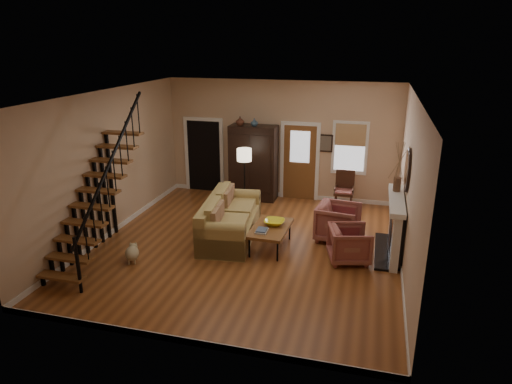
% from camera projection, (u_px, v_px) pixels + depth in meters
% --- Properties ---
extents(room, '(7.00, 7.33, 3.30)m').
position_uv_depth(room, '(250.00, 160.00, 11.27)').
color(room, brown).
rests_on(room, ground).
extents(staircase, '(0.94, 2.80, 3.20)m').
position_uv_depth(staircase, '(93.00, 185.00, 9.01)').
color(staircase, brown).
rests_on(staircase, ground).
extents(fireplace, '(0.33, 1.95, 2.30)m').
position_uv_depth(fireplace, '(397.00, 221.00, 9.50)').
color(fireplace, black).
rests_on(fireplace, ground).
extents(armoire, '(1.30, 0.60, 2.10)m').
position_uv_depth(armoire, '(254.00, 163.00, 12.76)').
color(armoire, black).
rests_on(armoire, ground).
extents(vase_a, '(0.24, 0.24, 0.25)m').
position_uv_depth(vase_a, '(240.00, 121.00, 12.37)').
color(vase_a, '#4C2619').
rests_on(vase_a, armoire).
extents(vase_b, '(0.20, 0.20, 0.21)m').
position_uv_depth(vase_b, '(254.00, 122.00, 12.28)').
color(vase_b, '#334C60').
rests_on(vase_b, armoire).
extents(sofa, '(1.34, 2.56, 0.91)m').
position_uv_depth(sofa, '(230.00, 218.00, 10.39)').
color(sofa, '#A88D4C').
rests_on(sofa, ground).
extents(coffee_table, '(0.80, 1.32, 0.50)m').
position_uv_depth(coffee_table, '(270.00, 237.00, 9.90)').
color(coffee_table, brown).
rests_on(coffee_table, ground).
extents(bowl, '(0.44, 0.44, 0.11)m').
position_uv_depth(bowl, '(274.00, 222.00, 9.93)').
color(bowl, yellow).
rests_on(bowl, coffee_table).
extents(books, '(0.24, 0.32, 0.06)m').
position_uv_depth(books, '(262.00, 230.00, 9.57)').
color(books, beige).
rests_on(books, coffee_table).
extents(armchair_left, '(0.99, 0.97, 0.74)m').
position_uv_depth(armchair_left, '(349.00, 244.00, 9.29)').
color(armchair_left, maroon).
rests_on(armchair_left, ground).
extents(armchair_right, '(1.03, 1.01, 0.84)m').
position_uv_depth(armchair_right, '(338.00, 222.00, 10.26)').
color(armchair_right, maroon).
rests_on(armchair_right, ground).
extents(floor_lamp, '(0.49, 0.49, 1.66)m').
position_uv_depth(floor_lamp, '(244.00, 180.00, 11.96)').
color(floor_lamp, black).
rests_on(floor_lamp, ground).
extents(side_chair, '(0.54, 0.54, 1.02)m').
position_uv_depth(side_chair, '(344.00, 191.00, 12.13)').
color(side_chair, '#3A2012').
rests_on(side_chair, ground).
extents(dog, '(0.43, 0.54, 0.34)m').
position_uv_depth(dog, '(132.00, 254.00, 9.31)').
color(dog, tan).
rests_on(dog, ground).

